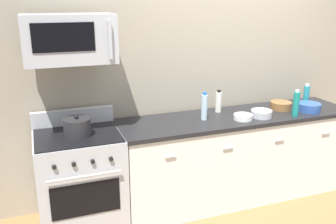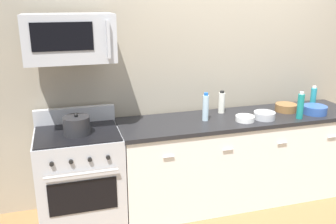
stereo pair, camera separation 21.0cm
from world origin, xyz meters
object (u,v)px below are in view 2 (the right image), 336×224
at_px(microwave, 70,38).
at_px(stockpot, 77,125).
at_px(bowl_blue_mixing, 315,109).
at_px(bottle_dish_soap, 313,97).
at_px(bottle_vinegar_white, 222,102).
at_px(bottle_water_clear, 206,107).
at_px(bowl_steel_prep, 264,115).
at_px(bottle_sparkling_teal, 300,106).
at_px(bowl_white_ceramic, 245,118).
at_px(bowl_wooden_salad, 286,107).
at_px(range_oven, 81,177).

relative_size(microwave, stockpot, 3.17).
bearing_deg(microwave, bowl_blue_mixing, -4.09).
height_order(bottle_dish_soap, bowl_blue_mixing, bottle_dish_soap).
distance_m(bottle_vinegar_white, stockpot, 1.50).
distance_m(bottle_water_clear, bowl_steel_prep, 0.60).
relative_size(microwave, bottle_dish_soap, 3.08).
relative_size(bottle_water_clear, stockpot, 1.19).
bearing_deg(bottle_sparkling_teal, bottle_vinegar_white, 149.33).
height_order(bowl_white_ceramic, stockpot, stockpot).
distance_m(bottle_water_clear, bowl_wooden_salad, 0.94).
relative_size(range_oven, microwave, 1.44).
distance_m(bottle_dish_soap, bottle_vinegar_white, 1.04).
bearing_deg(microwave, stockpot, -90.13).
xyz_separation_m(microwave, bottle_vinegar_white, (1.49, 0.13, -0.72)).
relative_size(bottle_vinegar_white, bowl_wooden_salad, 1.05).
relative_size(microwave, bowl_white_ceramic, 4.03).
bearing_deg(bowl_blue_mixing, bowl_steel_prep, -179.20).
relative_size(bottle_sparkling_teal, bowl_steel_prep, 1.30).
bearing_deg(bowl_white_ceramic, bottle_water_clear, 160.56).
xyz_separation_m(bowl_blue_mixing, bowl_steel_prep, (-0.59, -0.01, -0.01)).
bearing_deg(bowl_steel_prep, bowl_blue_mixing, 0.80).
xyz_separation_m(microwave, bowl_white_ceramic, (1.60, -0.19, -0.80)).
relative_size(bowl_wooden_salad, bowl_white_ceramic, 1.22).
height_order(bottle_water_clear, bowl_blue_mixing, bottle_water_clear).
relative_size(bottle_water_clear, bottle_vinegar_white, 1.19).
bearing_deg(bowl_blue_mixing, bowl_white_ceramic, -179.07).
bearing_deg(range_oven, bowl_blue_mixing, -3.03).
distance_m(bottle_water_clear, bottle_vinegar_white, 0.32).
bearing_deg(bowl_steel_prep, stockpot, 177.40).
distance_m(bowl_wooden_salad, bowl_white_ceramic, 0.60).
xyz_separation_m(microwave, bottle_sparkling_teal, (2.16, -0.27, -0.70)).
bearing_deg(microwave, bowl_wooden_salad, -0.34).
distance_m(bottle_dish_soap, bowl_wooden_salad, 0.36).
bearing_deg(stockpot, range_oven, 90.00).
relative_size(bottle_sparkling_teal, bottle_vinegar_white, 1.17).
height_order(bottle_sparkling_teal, stockpot, bottle_sparkling_teal).
relative_size(bottle_dish_soap, bottle_sparkling_teal, 0.88).
height_order(microwave, bowl_wooden_salad, microwave).
height_order(bowl_blue_mixing, bowl_steel_prep, bowl_blue_mixing).
distance_m(bottle_vinegar_white, bowl_wooden_salad, 0.70).
bearing_deg(bowl_steel_prep, bottle_dish_soap, 15.85).
bearing_deg(bottle_dish_soap, bottle_sparkling_teal, -142.01).
xyz_separation_m(bowl_wooden_salad, bowl_steel_prep, (-0.36, -0.17, -0.00)).
distance_m(bowl_wooden_salad, bowl_steel_prep, 0.39).
height_order(bottle_water_clear, stockpot, bottle_water_clear).
relative_size(bottle_sparkling_teal, bowl_blue_mixing, 1.12).
xyz_separation_m(microwave, stockpot, (-0.00, -0.10, -0.75)).
relative_size(bowl_blue_mixing, stockpot, 1.04).
relative_size(microwave, bottle_vinegar_white, 3.16).
relative_size(bowl_white_ceramic, bowl_steel_prep, 0.88).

